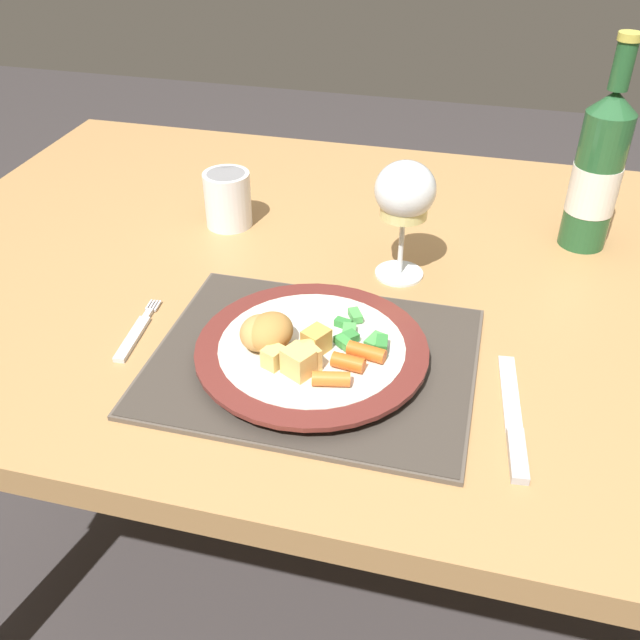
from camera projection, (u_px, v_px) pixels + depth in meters
name	position (u px, v px, depth m)	size (l,w,h in m)	color
ground_plane	(360.00, 588.00, 1.42)	(6.00, 6.00, 0.00)	#383333
dining_table	(375.00, 322.00, 1.04)	(1.40, 0.90, 0.74)	#AD7F4C
placemat	(314.00, 360.00, 0.83)	(0.37, 0.30, 0.01)	brown
dinner_plate	(312.00, 352.00, 0.82)	(0.27, 0.27, 0.02)	silver
breaded_croquettes	(266.00, 332.00, 0.80)	(0.07, 0.07, 0.04)	#B77F3D
green_beans_pile	(357.00, 334.00, 0.82)	(0.07, 0.08, 0.01)	#4CA84C
glazed_carrots	(336.00, 361.00, 0.78)	(0.11, 0.08, 0.02)	orange
fork	(136.00, 334.00, 0.87)	(0.03, 0.13, 0.01)	silver
table_knife	(514.00, 425.00, 0.74)	(0.04, 0.20, 0.01)	silver
wine_glass	(405.00, 195.00, 0.92)	(0.08, 0.08, 0.17)	silver
bottle	(597.00, 172.00, 0.99)	(0.07, 0.07, 0.30)	#23562D
roast_potatoes	(302.00, 355.00, 0.78)	(0.07, 0.08, 0.03)	#DBB256
drinking_cup	(228.00, 198.00, 1.08)	(0.07, 0.07, 0.08)	white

